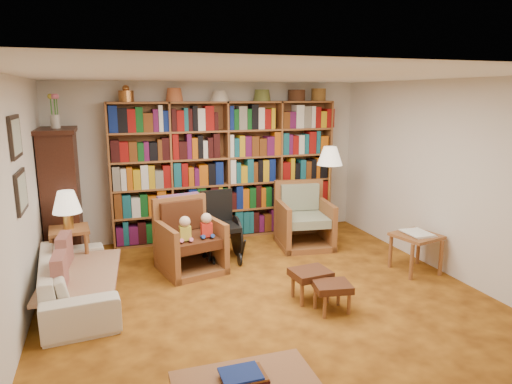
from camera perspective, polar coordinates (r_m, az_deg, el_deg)
name	(u,v)px	position (r m, az deg, el deg)	size (l,w,h in m)	color
floor	(263,295)	(5.49, 0.89, -12.71)	(5.00, 5.00, 0.00)	#B26B1B
ceiling	(264,76)	(4.99, 0.98, 14.33)	(5.00, 5.00, 0.00)	white
wall_back	(212,161)	(7.46, -5.50, 3.93)	(5.00, 5.00, 0.00)	silver
wall_front	(400,272)	(2.96, 17.55, -9.46)	(5.00, 5.00, 0.00)	silver
wall_left	(15,208)	(4.89, -27.91, -1.81)	(5.00, 5.00, 0.00)	silver
wall_right	(446,178)	(6.37, 22.66, 1.62)	(5.00, 5.00, 0.00)	silver
bookshelf	(227,166)	(7.36, -3.66, 3.22)	(3.60, 0.30, 2.42)	brown
curio_cabinet	(62,194)	(6.86, -23.10, -0.24)	(0.50, 0.95, 2.40)	#33170E
framed_pictures	(18,165)	(5.11, -27.57, 3.07)	(0.03, 0.52, 0.97)	black
sofa	(77,279)	(5.59, -21.51, -10.10)	(0.74, 1.88, 0.55)	beige
sofa_throw	(81,276)	(5.58, -21.01, -9.83)	(0.79, 1.48, 0.04)	beige
cushion_left	(65,255)	(5.87, -22.76, -7.32)	(0.13, 0.40, 0.40)	maroon
cushion_right	(60,278)	(5.21, -23.27, -9.80)	(0.12, 0.39, 0.39)	maroon
side_table_lamp	(70,239)	(6.32, -22.23, -5.51)	(0.52, 0.52, 0.64)	brown
table_lamp	(67,203)	(6.20, -22.58, -1.30)	(0.36, 0.36, 0.49)	gold
armchair_leather	(189,240)	(6.21, -8.36, -5.94)	(0.93, 0.96, 0.97)	brown
armchair_sage	(302,221)	(7.15, 5.73, -3.64)	(0.89, 0.92, 0.98)	brown
wheelchair	(219,228)	(6.53, -4.63, -4.52)	(0.55, 0.77, 0.97)	black
floor_lamp	(330,160)	(7.27, 9.21, 4.00)	(0.40, 0.40, 1.51)	gold
side_table_papers	(416,240)	(6.37, 19.40, -5.67)	(0.63, 0.63, 0.54)	brown
footstool_a	(310,276)	(5.30, 6.81, -10.34)	(0.45, 0.40, 0.36)	#442112
footstool_b	(332,288)	(5.07, 9.51, -11.80)	(0.44, 0.39, 0.33)	#442112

